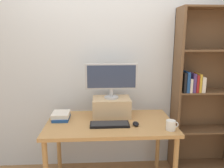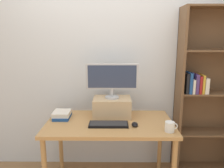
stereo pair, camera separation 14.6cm
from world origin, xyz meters
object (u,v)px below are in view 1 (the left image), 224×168
(computer_monitor, at_px, (111,78))
(coffee_mug, at_px, (171,125))
(keyboard, at_px, (110,124))
(desk, at_px, (110,129))
(bookshelf_unit, at_px, (204,90))
(riser_box, at_px, (111,107))
(computer_mouse, at_px, (136,124))
(book_stack, at_px, (61,116))

(computer_monitor, xyz_separation_m, coffee_mug, (0.55, -0.43, -0.39))
(keyboard, xyz_separation_m, coffee_mug, (0.59, -0.14, 0.04))
(desk, distance_m, bookshelf_unit, 1.27)
(bookshelf_unit, xyz_separation_m, keyboard, (-1.19, -0.45, -0.23))
(computer_monitor, bearing_deg, desk, -97.77)
(bookshelf_unit, bearing_deg, riser_box, -172.05)
(keyboard, distance_m, computer_mouse, 0.27)
(riser_box, distance_m, coffee_mug, 0.70)
(riser_box, relative_size, coffee_mug, 3.43)
(computer_mouse, distance_m, book_stack, 0.82)
(coffee_mug, bearing_deg, computer_mouse, 158.10)
(desk, bearing_deg, keyboard, -95.14)
(bookshelf_unit, height_order, coffee_mug, bookshelf_unit)
(book_stack, bearing_deg, coffee_mug, -17.59)
(computer_monitor, xyz_separation_m, computer_mouse, (0.23, -0.30, -0.42))
(riser_box, relative_size, book_stack, 1.73)
(desk, relative_size, keyboard, 3.36)
(book_stack, bearing_deg, riser_box, 7.77)
(desk, distance_m, coffee_mug, 0.64)
(keyboard, bearing_deg, book_stack, 158.34)
(computer_mouse, bearing_deg, desk, 156.17)
(bookshelf_unit, height_order, computer_mouse, bookshelf_unit)
(desk, height_order, book_stack, book_stack)
(riser_box, xyz_separation_m, book_stack, (-0.56, -0.08, -0.07))
(desk, distance_m, book_stack, 0.56)
(computer_monitor, distance_m, book_stack, 0.69)
(desk, distance_m, computer_monitor, 0.55)
(computer_mouse, bearing_deg, coffee_mug, -21.90)
(riser_box, height_order, keyboard, riser_box)
(bookshelf_unit, distance_m, keyboard, 1.29)
(computer_monitor, bearing_deg, bookshelf_unit, 8.03)
(desk, relative_size, coffee_mug, 10.88)
(computer_monitor, height_order, coffee_mug, computer_monitor)
(keyboard, bearing_deg, desk, 84.86)
(bookshelf_unit, distance_m, riser_box, 1.17)
(coffee_mug, bearing_deg, computer_monitor, 142.40)
(bookshelf_unit, xyz_separation_m, book_stack, (-1.71, -0.24, -0.21))
(bookshelf_unit, relative_size, riser_box, 4.69)
(desk, relative_size, riser_box, 3.17)
(coffee_mug, bearing_deg, desk, 157.24)
(keyboard, bearing_deg, riser_box, 83.18)
(desk, xyz_separation_m, computer_mouse, (0.26, -0.11, 0.10))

